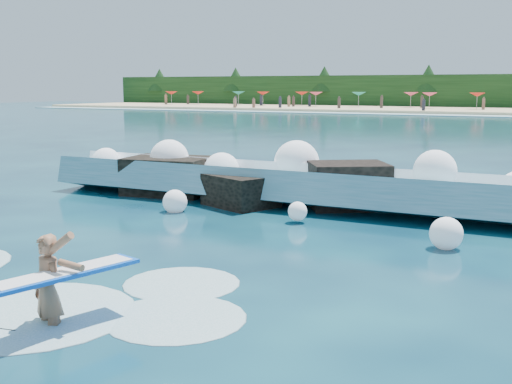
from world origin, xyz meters
TOP-DOWN VIEW (x-y plane):
  - ground at (0.00, 0.00)m, footprint 200.00×200.00m
  - breaking_wave at (0.73, 7.16)m, footprint 16.59×2.65m
  - rock_cluster at (-1.51, 6.94)m, footprint 8.38×3.46m
  - surfer_with_board at (0.96, -3.03)m, footprint 1.12×2.81m
  - wave_spray at (1.06, 7.07)m, footprint 15.33×4.93m
  - surf_foam at (-0.33, -2.45)m, footprint 9.10×5.91m

SIDE VIEW (x-z plane):
  - ground at x=0.00m, z-range 0.00..0.00m
  - surf_foam at x=-0.33m, z-range -0.08..0.08m
  - rock_cluster at x=-1.51m, z-range -0.26..1.18m
  - breaking_wave at x=0.73m, z-range -0.22..1.21m
  - surfer_with_board at x=0.96m, z-range -0.21..1.37m
  - wave_spray at x=1.06m, z-range -0.02..1.79m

